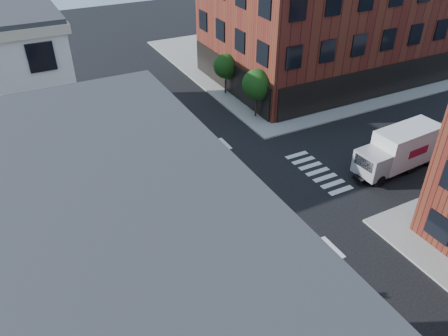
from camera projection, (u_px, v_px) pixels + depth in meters
ground at (237, 198)px, 30.36m from camera, size 120.00×120.00×0.00m
sidewalk_ne at (303, 58)px, 53.97m from camera, size 30.00×30.00×0.15m
building_ne at (333, 19)px, 46.81m from camera, size 25.00×16.00×12.00m
tree_near at (257, 86)px, 38.92m from camera, size 2.69×2.69×4.49m
tree_far at (226, 67)px, 43.53m from camera, size 2.43×2.43×4.07m
signal_pole at (183, 263)px, 21.25m from camera, size 1.29×1.24×4.60m
box_truck at (400, 149)px, 32.46m from camera, size 7.41×2.64×3.30m
traffic_cone at (240, 251)px, 25.47m from camera, size 0.42×0.42×0.73m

